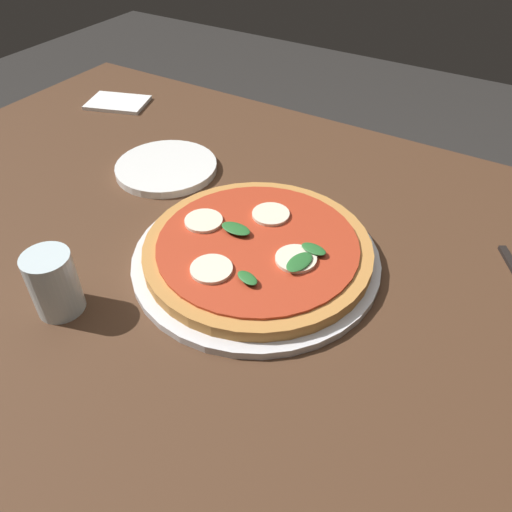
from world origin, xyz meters
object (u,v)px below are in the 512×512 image
(glass_cup, at_px, (54,283))
(dining_table, at_px, (206,279))
(serving_tray, at_px, (256,258))
(pizza, at_px, (257,248))
(napkin, at_px, (118,103))
(plate_white, at_px, (166,168))

(glass_cup, bearing_deg, dining_table, 76.93)
(dining_table, distance_m, glass_cup, 0.29)
(serving_tray, height_order, pizza, pizza)
(napkin, xyz_separation_m, glass_cup, (0.38, -0.51, 0.04))
(pizza, xyz_separation_m, plate_white, (-0.27, 0.13, -0.02))
(pizza, relative_size, plate_white, 1.78)
(dining_table, bearing_deg, serving_tray, -11.59)
(pizza, height_order, napkin, pizza)
(serving_tray, relative_size, napkin, 2.75)
(napkin, bearing_deg, pizza, -28.10)
(dining_table, height_order, pizza, pizza)
(dining_table, bearing_deg, glass_cup, -103.07)
(plate_white, relative_size, napkin, 1.42)
(pizza, bearing_deg, dining_table, 169.75)
(napkin, distance_m, glass_cup, 0.63)
(dining_table, distance_m, serving_tray, 0.17)
(plate_white, bearing_deg, glass_cup, -73.57)
(dining_table, xyz_separation_m, plate_white, (-0.16, 0.10, 0.12))
(dining_table, distance_m, napkin, 0.52)
(napkin, relative_size, glass_cup, 1.46)
(pizza, bearing_deg, glass_cup, -128.52)
(serving_tray, bearing_deg, dining_table, 168.41)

